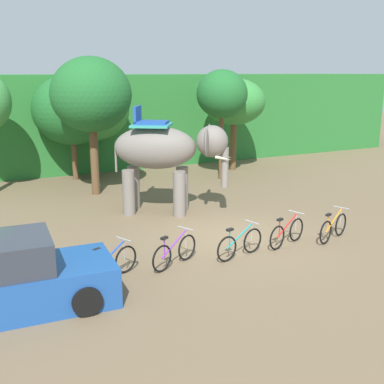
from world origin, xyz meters
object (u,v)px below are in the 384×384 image
at_px(bike_teal, 240,244).
at_px(bike_orange, 333,227).
at_px(tree_far_right, 72,110).
at_px(tree_center_right, 234,102).
at_px(tree_left, 222,95).
at_px(bike_blue, 110,264).
at_px(tree_center_left, 93,110).
at_px(bike_red, 287,233).
at_px(bike_purple, 175,252).
at_px(parked_car, 11,281).
at_px(elephant, 165,152).
at_px(tree_far_left, 91,95).

relative_size(bike_teal, bike_orange, 1.04).
xyz_separation_m(tree_far_right, tree_center_right, (7.82, -1.24, 0.22)).
bearing_deg(bike_orange, bike_teal, 179.26).
distance_m(tree_left, bike_blue, 12.24).
relative_size(tree_center_left, tree_center_right, 1.01).
bearing_deg(bike_red, bike_purple, 179.30).
height_order(bike_orange, parked_car, parked_car).
distance_m(tree_far_right, elephant, 7.11).
height_order(bike_blue, parked_car, parked_car).
xyz_separation_m(tree_center_left, parked_car, (-4.99, -12.01, -2.56)).
relative_size(tree_far_left, bike_purple, 3.53).
bearing_deg(bike_red, tree_center_right, 67.52).
distance_m(tree_center_right, bike_purple, 13.17).
distance_m(tree_far_right, bike_blue, 11.96).
distance_m(tree_center_right, parked_car, 16.27).
relative_size(tree_center_right, elephant, 1.15).
bearing_deg(tree_far_right, bike_orange, -66.27).
bearing_deg(tree_left, bike_teal, -116.23).
relative_size(tree_far_left, bike_blue, 3.51).
distance_m(bike_red, parked_car, 7.63).
xyz_separation_m(bike_teal, bike_red, (1.71, 0.18, 0.00)).
bearing_deg(tree_far_left, bike_blue, -102.40).
bearing_deg(bike_orange, bike_red, 171.73).
distance_m(tree_center_right, bike_red, 11.48).
height_order(bike_red, bike_orange, same).
height_order(tree_far_left, bike_teal, tree_far_left).
bearing_deg(parked_car, tree_center_left, 67.44).
height_order(bike_purple, bike_red, same).
bearing_deg(bike_orange, tree_center_left, 109.68).
height_order(tree_far_left, bike_purple, tree_far_left).
bearing_deg(elephant, bike_blue, -126.10).
bearing_deg(tree_center_right, tree_far_left, -166.14).
bearing_deg(bike_purple, bike_teal, -6.99).
relative_size(tree_far_left, tree_center_right, 1.19).
bearing_deg(bike_teal, tree_center_left, 94.49).
bearing_deg(tree_left, tree_center_left, 151.88).
distance_m(tree_far_left, tree_center_right, 7.93).
xyz_separation_m(tree_far_right, tree_center_left, (0.98, -0.05, -0.02)).
xyz_separation_m(tree_far_right, elephant, (1.71, -6.82, -1.03)).
relative_size(tree_left, bike_orange, 3.15).
bearing_deg(elephant, bike_orange, -54.84).
bearing_deg(elephant, tree_far_left, 113.10).
height_order(tree_center_left, bike_orange, tree_center_left).
height_order(tree_far_right, tree_far_left, tree_far_left).
xyz_separation_m(tree_center_left, bike_teal, (0.91, -11.60, -2.83)).
distance_m(bike_purple, bike_red, 3.55).
xyz_separation_m(tree_left, bike_teal, (-4.33, -8.80, -3.53)).
height_order(tree_left, parked_car, tree_left).
height_order(tree_far_left, bike_orange, tree_far_left).
relative_size(tree_center_right, bike_orange, 2.89).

